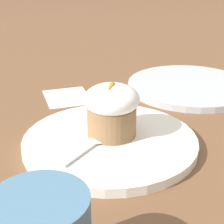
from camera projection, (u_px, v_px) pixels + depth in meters
name	position (u px, v px, depth m)	size (l,w,h in m)	color
ground_plane	(110.00, 146.00, 0.57)	(4.00, 4.00, 0.00)	brown
dessert_plate	(110.00, 142.00, 0.57)	(0.27, 0.27, 0.01)	white
carrot_cake	(112.00, 109.00, 0.56)	(0.08, 0.08, 0.09)	olive
spoon	(94.00, 143.00, 0.55)	(0.11, 0.05, 0.01)	#B7B7BC
side_plate	(190.00, 86.00, 0.80)	(0.27, 0.27, 0.01)	#B2B7BC
paper_napkin	(67.00, 97.00, 0.76)	(0.13, 0.13, 0.00)	white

